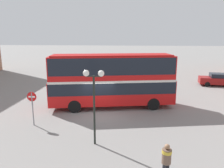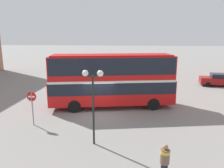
# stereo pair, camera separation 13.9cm
# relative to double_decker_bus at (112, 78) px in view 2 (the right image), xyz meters

# --- Properties ---
(ground_plane) EXTENTS (240.00, 240.00, 0.00)m
(ground_plane) POSITION_rel_double_decker_bus_xyz_m (-0.89, -1.93, -2.69)
(ground_plane) COLOR gray
(double_decker_bus) EXTENTS (11.03, 4.48, 4.69)m
(double_decker_bus) POSITION_rel_double_decker_bus_xyz_m (0.00, 0.00, 0.00)
(double_decker_bus) COLOR red
(double_decker_bus) RESTS_ON ground_plane
(pedestrian_foreground) EXTENTS (0.60, 0.60, 1.74)m
(pedestrian_foreground) POSITION_rel_double_decker_bus_xyz_m (3.30, -9.87, -1.62)
(pedestrian_foreground) COLOR #232328
(pedestrian_foreground) RESTS_ON ground_plane
(parked_car_kerb_near) EXTENTS (4.76, 2.37, 1.57)m
(parked_car_kerb_near) POSITION_rel_double_decker_bus_xyz_m (12.68, 9.65, -1.89)
(parked_car_kerb_near) COLOR maroon
(parked_car_kerb_near) RESTS_ON ground_plane
(street_lamp_twin_globe) EXTENTS (1.20, 0.36, 4.42)m
(street_lamp_twin_globe) POSITION_rel_double_decker_bus_xyz_m (-0.38, -6.87, 0.70)
(street_lamp_twin_globe) COLOR black
(street_lamp_twin_globe) RESTS_ON ground_plane
(no_entry_sign) EXTENTS (0.68, 0.08, 2.45)m
(no_entry_sign) POSITION_rel_double_decker_bus_xyz_m (-5.19, -4.56, -1.02)
(no_entry_sign) COLOR gray
(no_entry_sign) RESTS_ON ground_plane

